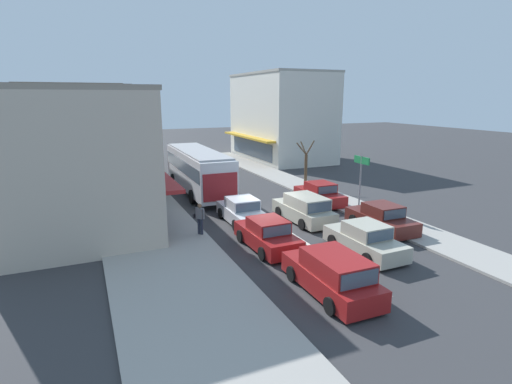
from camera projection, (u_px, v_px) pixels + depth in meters
name	position (u px, v px, depth m)	size (l,w,h in m)	color
ground_plane	(271.00, 221.00, 23.38)	(140.00, 140.00, 0.00)	#353538
lane_centre_line	(245.00, 204.00, 26.94)	(0.20, 28.00, 0.01)	silver
sidewalk_left	(137.00, 207.00, 26.05)	(5.20, 44.00, 0.14)	#A39E96
kerb_right	(309.00, 189.00, 31.13)	(2.80, 44.00, 0.12)	#A39E96
shopfront_corner_near	(74.00, 164.00, 19.93)	(8.59, 7.66, 7.59)	beige
shopfront_mid_block	(75.00, 144.00, 27.32)	(8.07, 8.44, 7.84)	gray
shopfront_far_end	(75.00, 132.00, 34.93)	(8.83, 8.21, 8.14)	#B2A38E
building_right_far	(281.00, 117.00, 45.73)	(8.40, 13.51, 9.68)	silver
city_bus	(198.00, 168.00, 29.76)	(2.88, 10.90, 3.23)	silver
sedan_adjacent_lane_trail	(365.00, 240.00, 18.35)	(1.96, 4.23, 1.47)	#B7B29E
wagon_adjacent_lane_lead	(304.00, 209.00, 23.07)	(2.02, 4.54, 1.58)	#B7B29E
sedan_queue_far_back	(242.00, 211.00, 22.88)	(1.94, 4.22, 1.47)	silver
sedan_behind_bus_mid	(267.00, 235.00, 19.01)	(1.97, 4.24, 1.47)	maroon
wagon_behind_bus_near	(332.00, 275.00, 14.58)	(1.97, 4.51, 1.58)	maroon
parked_sedan_kerb_front	(381.00, 218.00, 21.57)	(1.93, 4.22, 1.47)	#561E19
parked_sedan_kerb_second	(320.00, 194.00, 26.95)	(1.96, 4.23, 1.47)	maroon
traffic_light_downstreet	(149.00, 145.00, 36.04)	(0.32, 0.24, 4.20)	gray
directional_road_sign	(361.00, 170.00, 24.50)	(0.10, 1.40, 3.60)	gray
street_tree_right	(306.00, 166.00, 31.57)	(1.65, 1.76, 3.74)	brown
pedestrian_with_handbag_near	(161.00, 183.00, 28.50)	(0.43, 0.64, 1.63)	#232838
pedestrian_browsing_midblock	(200.00, 217.00, 20.49)	(0.53, 0.58, 1.63)	#232838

